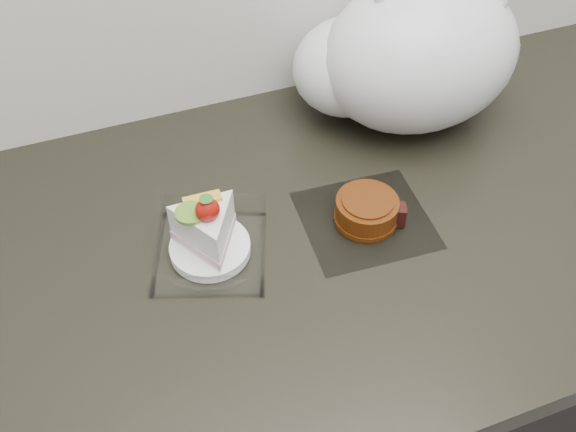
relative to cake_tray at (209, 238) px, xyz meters
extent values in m
cube|color=black|center=(0.21, -0.01, -0.50)|extent=(2.00, 0.60, 0.86)
cube|color=black|center=(0.21, -0.01, -0.05)|extent=(2.04, 0.64, 0.04)
cube|color=white|center=(0.00, 0.00, -0.03)|extent=(0.18, 0.18, 0.00)
cylinder|color=white|center=(0.00, 0.00, -0.02)|extent=(0.10, 0.10, 0.01)
ellipsoid|color=red|center=(0.00, -0.01, 0.06)|extent=(0.03, 0.03, 0.03)
cone|color=#2D7223|center=(0.00, -0.01, 0.08)|extent=(0.02, 0.02, 0.01)
cylinder|color=#6FA830|center=(-0.02, 0.00, 0.05)|extent=(0.04, 0.04, 0.00)
cube|color=gold|center=(0.00, 0.02, 0.05)|extent=(0.05, 0.02, 0.00)
cube|color=white|center=(0.21, -0.02, -0.03)|extent=(0.18, 0.17, 0.00)
cylinder|color=#5B250A|center=(0.21, -0.02, -0.01)|extent=(0.09, 0.09, 0.04)
cylinder|color=#5B250A|center=(0.21, -0.02, -0.02)|extent=(0.10, 0.10, 0.01)
cylinder|color=#5B250A|center=(0.21, -0.02, 0.01)|extent=(0.08, 0.08, 0.00)
cube|color=black|center=(0.25, -0.04, -0.01)|extent=(0.03, 0.03, 0.03)
ellipsoid|color=silver|center=(0.37, 0.16, 0.08)|extent=(0.34, 0.29, 0.23)
ellipsoid|color=silver|center=(0.28, 0.20, 0.06)|extent=(0.21, 0.19, 0.15)
camera|label=1|loc=(-0.09, -0.53, 0.61)|focal=40.00mm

